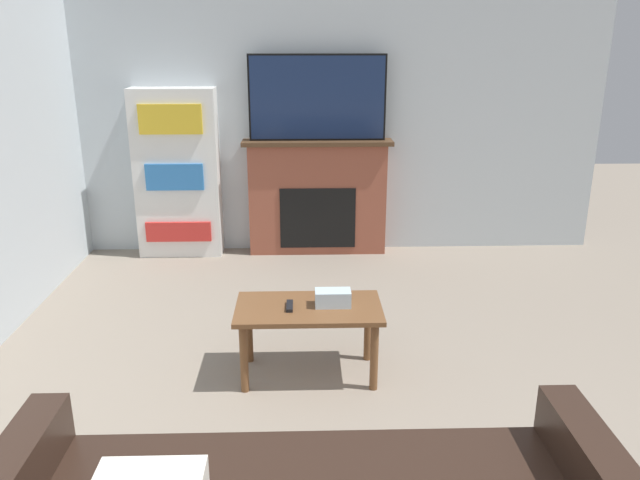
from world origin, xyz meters
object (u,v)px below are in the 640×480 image
object	(u,v)px
coffee_table	(309,317)
fireplace	(317,197)
bookshelf	(177,174)
tv	(317,98)

from	to	relation	value
coffee_table	fireplace	bearing A→B (deg)	87.21
coffee_table	bookshelf	xyz separation A→B (m)	(-1.23, 2.37, 0.41)
tv	coffee_table	world-z (taller)	tv
fireplace	bookshelf	distance (m)	1.36
tv	bookshelf	size ratio (longest dim) A/B	0.80
tv	bookshelf	bearing A→B (deg)	-179.89
fireplace	tv	size ratio (longest dim) A/B	1.12
coffee_table	bookshelf	bearing A→B (deg)	117.38
tv	coffee_table	distance (m)	2.62
coffee_table	bookshelf	distance (m)	2.70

